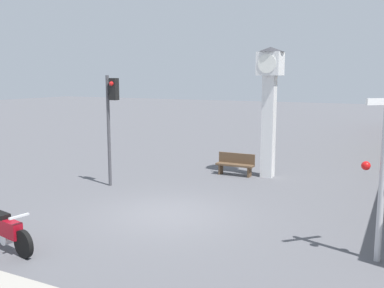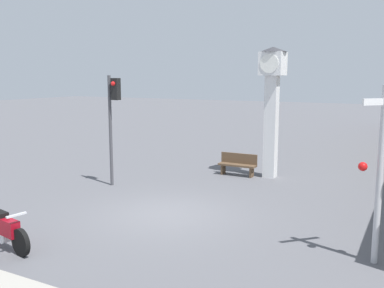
{
  "view_description": "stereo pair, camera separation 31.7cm",
  "coord_description": "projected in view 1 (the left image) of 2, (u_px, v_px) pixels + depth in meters",
  "views": [
    {
      "loc": [
        6.25,
        -10.72,
        4.08
      ],
      "look_at": [
        0.14,
        1.39,
        1.96
      ],
      "focal_mm": 40.0,
      "sensor_mm": 36.0,
      "label": 1
    },
    {
      "loc": [
        6.53,
        -10.57,
        4.08
      ],
      "look_at": [
        0.14,
        1.39,
        1.96
      ],
      "focal_mm": 40.0,
      "sensor_mm": 36.0,
      "label": 2
    }
  ],
  "objects": [
    {
      "name": "motorcycle",
      "position": [
        5.0,
        230.0,
        10.17
      ],
      "size": [
        2.2,
        0.64,
        0.98
      ],
      "rotation": [
        0.0,
        0.0,
        -0.19
      ],
      "color": "black",
      "rests_on": "ground_plane"
    },
    {
      "name": "bench",
      "position": [
        236.0,
        164.0,
        17.94
      ],
      "size": [
        1.6,
        0.44,
        0.92
      ],
      "color": "brown",
      "rests_on": "ground_plane"
    },
    {
      "name": "railroad_crossing_signal",
      "position": [
        383.0,
        168.0,
        9.27
      ],
      "size": [
        0.9,
        0.82,
        3.92
      ],
      "color": "#B7B7BC",
      "rests_on": "ground_plane"
    },
    {
      "name": "traffic_light",
      "position": [
        111.0,
        111.0,
        15.77
      ],
      "size": [
        0.5,
        0.35,
        4.15
      ],
      "color": "#47474C",
      "rests_on": "ground_plane"
    },
    {
      "name": "ground_plane",
      "position": [
        167.0,
        214.0,
        12.87
      ],
      "size": [
        120.0,
        120.0,
        0.0
      ],
      "primitive_type": "plane",
      "color": "#56565B"
    },
    {
      "name": "clock_tower",
      "position": [
        269.0,
        93.0,
        17.2
      ],
      "size": [
        1.1,
        1.1,
        5.27
      ],
      "color": "white",
      "rests_on": "ground_plane"
    }
  ]
}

